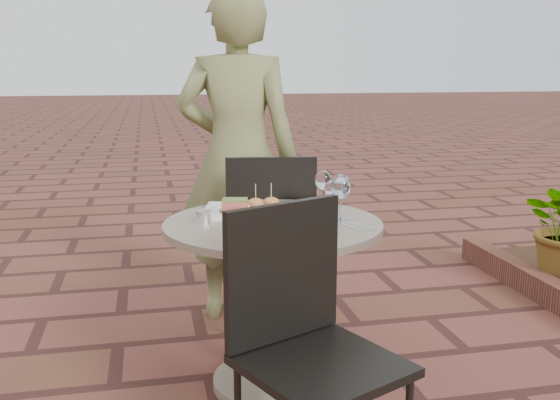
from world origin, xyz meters
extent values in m
cylinder|color=gray|center=(-0.15, 0.29, 0.02)|extent=(0.52, 0.52, 0.04)
cylinder|color=gray|center=(-0.15, 0.29, 0.35)|extent=(0.08, 0.08, 0.70)
cylinder|color=gray|center=(-0.15, 0.29, 0.71)|extent=(0.90, 0.90, 0.03)
cube|color=black|center=(-0.05, 0.96, 0.45)|extent=(0.49, 0.49, 0.03)
cube|color=black|center=(-0.07, 0.76, 0.70)|extent=(0.44, 0.08, 0.46)
cylinder|color=black|center=(0.16, 1.12, 0.22)|extent=(0.02, 0.02, 0.44)
cylinder|color=black|center=(-0.21, 1.17, 0.22)|extent=(0.02, 0.02, 0.44)
cylinder|color=black|center=(0.12, 0.75, 0.22)|extent=(0.02, 0.02, 0.44)
cylinder|color=black|center=(-0.26, 0.79, 0.22)|extent=(0.02, 0.02, 0.44)
cube|color=black|center=(-0.15, -0.44, 0.45)|extent=(0.58, 0.58, 0.03)
cube|color=black|center=(-0.23, -0.26, 0.70)|extent=(0.41, 0.21, 0.46)
cylinder|color=black|center=(-0.05, -0.19, 0.22)|extent=(0.02, 0.02, 0.44)
imported|color=olive|center=(-0.18, 1.10, 0.88)|extent=(0.74, 0.58, 1.77)
cube|color=white|center=(-0.29, 0.45, 0.74)|extent=(0.30, 0.30, 0.01)
cube|color=#CB5647|center=(-0.29, 0.45, 0.77)|extent=(0.12, 0.09, 0.04)
cube|color=#5C672E|center=(-0.29, 0.45, 0.79)|extent=(0.12, 0.09, 0.01)
cube|color=white|center=(-0.19, 0.28, 0.74)|extent=(0.27, 0.27, 0.01)
cube|color=white|center=(-0.19, 0.05, 0.74)|extent=(0.31, 0.31, 0.01)
ellipsoid|color=#D65869|center=(-0.23, -0.01, 0.75)|extent=(0.05, 0.04, 0.02)
cylinder|color=white|center=(0.12, 0.26, 0.73)|extent=(0.07, 0.07, 0.00)
cylinder|color=white|center=(0.12, 0.26, 0.78)|extent=(0.01, 0.01, 0.09)
ellipsoid|color=white|center=(0.12, 0.26, 0.87)|extent=(0.08, 0.08, 0.10)
cylinder|color=white|center=(0.12, 0.26, 0.87)|extent=(0.06, 0.06, 0.05)
cylinder|color=white|center=(0.12, 0.51, 0.73)|extent=(0.06, 0.06, 0.00)
cylinder|color=white|center=(0.12, 0.51, 0.77)|extent=(0.01, 0.01, 0.08)
ellipsoid|color=white|center=(0.12, 0.51, 0.86)|extent=(0.07, 0.07, 0.09)
cylinder|color=white|center=(0.12, 0.39, 0.73)|extent=(0.05, 0.05, 0.00)
cylinder|color=white|center=(0.12, 0.39, 0.77)|extent=(0.01, 0.01, 0.07)
ellipsoid|color=white|center=(0.12, 0.39, 0.84)|extent=(0.06, 0.06, 0.08)
cylinder|color=silver|center=(-0.43, 0.34, 0.75)|extent=(0.08, 0.08, 0.05)
camera|label=1|loc=(-0.64, -2.15, 1.35)|focal=40.00mm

